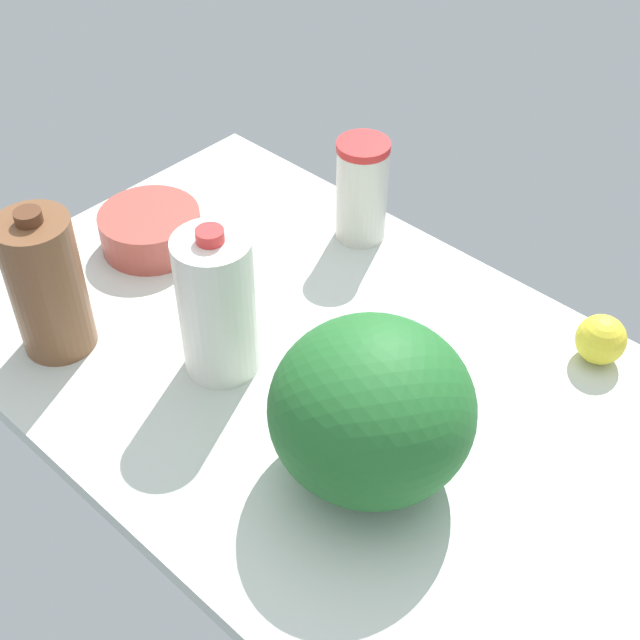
# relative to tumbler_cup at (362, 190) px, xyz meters

# --- Properties ---
(countertop) EXTENTS (1.20, 0.76, 0.03)m
(countertop) POSITION_rel_tumbler_cup_xyz_m (0.18, -0.30, -0.11)
(countertop) COLOR silver
(countertop) RESTS_ON ground
(tumbler_cup) EXTENTS (0.09, 0.09, 0.19)m
(tumbler_cup) POSITION_rel_tumbler_cup_xyz_m (0.00, 0.00, 0.00)
(tumbler_cup) COLOR silver
(tumbler_cup) RESTS_ON countertop
(watermelon) EXTENTS (0.27, 0.27, 0.23)m
(watermelon) POSITION_rel_tumbler_cup_xyz_m (0.35, -0.39, 0.02)
(watermelon) COLOR #23692B
(watermelon) RESTS_ON countertop
(chocolate_milk_jug) EXTENTS (0.11, 0.11, 0.25)m
(chocolate_milk_jug) POSITION_rel_tumbler_cup_xyz_m (-0.16, -0.53, 0.02)
(chocolate_milk_jug) COLOR brown
(chocolate_milk_jug) RESTS_ON countertop
(milk_jug) EXTENTS (0.11, 0.11, 0.25)m
(milk_jug) POSITION_rel_tumbler_cup_xyz_m (0.06, -0.39, 0.02)
(milk_jug) COLOR white
(milk_jug) RESTS_ON countertop
(mixing_bowl) EXTENTS (0.18, 0.18, 0.07)m
(mixing_bowl) POSITION_rel_tumbler_cup_xyz_m (-0.25, -0.27, -0.06)
(mixing_bowl) COLOR #AD4B41
(mixing_bowl) RESTS_ON countertop
(lemon_beside_bowl) EXTENTS (0.08, 0.08, 0.08)m
(lemon_beside_bowl) POSITION_rel_tumbler_cup_xyz_m (0.47, 0.01, -0.06)
(lemon_beside_bowl) COLOR yellow
(lemon_beside_bowl) RESTS_ON countertop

